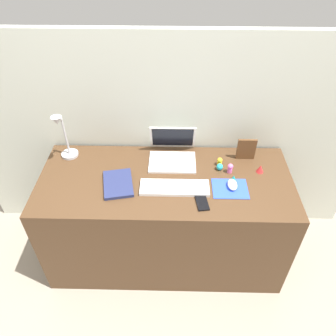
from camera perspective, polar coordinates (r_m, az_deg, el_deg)
ground_plane at (r=2.57m, az=-0.37°, el=-14.18°), size 6.00×6.00×0.00m
back_wall at (r=2.28m, az=-0.19°, el=4.76°), size 2.77×0.05×1.52m
desk at (r=2.27m, az=-0.41°, el=-8.81°), size 1.57×0.66×0.74m
laptop at (r=2.14m, az=0.78°, el=3.00°), size 0.30×0.28×0.21m
keyboard at (r=1.94m, az=1.15°, el=-3.45°), size 0.41×0.13×0.02m
mousepad at (r=1.98m, az=10.77°, el=-3.55°), size 0.21×0.17×0.00m
mouse at (r=1.98m, az=11.17°, el=-2.86°), size 0.06×0.10×0.03m
cell_phone at (r=1.87m, az=5.94°, el=-5.94°), size 0.08×0.14×0.01m
desk_lamp at (r=2.16m, az=-17.71°, el=5.03°), size 0.11×0.16×0.35m
notebook_pad at (r=1.99m, az=-8.71°, el=-2.72°), size 0.21×0.27×0.02m
picture_frame at (r=2.17m, az=13.50°, el=3.20°), size 0.12×0.02×0.15m
toy_figurine_yellow at (r=2.12m, az=9.01°, el=1.15°), size 0.03×0.03×0.06m
toy_figurine_teal at (r=2.03m, az=11.35°, el=-1.63°), size 0.03×0.03×0.04m
toy_figurine_pink at (r=2.07m, az=10.79°, el=-0.00°), size 0.04×0.04×0.07m
toy_figurine_cyan at (r=2.09m, az=9.01°, el=0.20°), size 0.04×0.04×0.05m
toy_figurine_red at (r=2.12m, az=15.81°, el=-0.11°), size 0.05×0.05×0.05m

